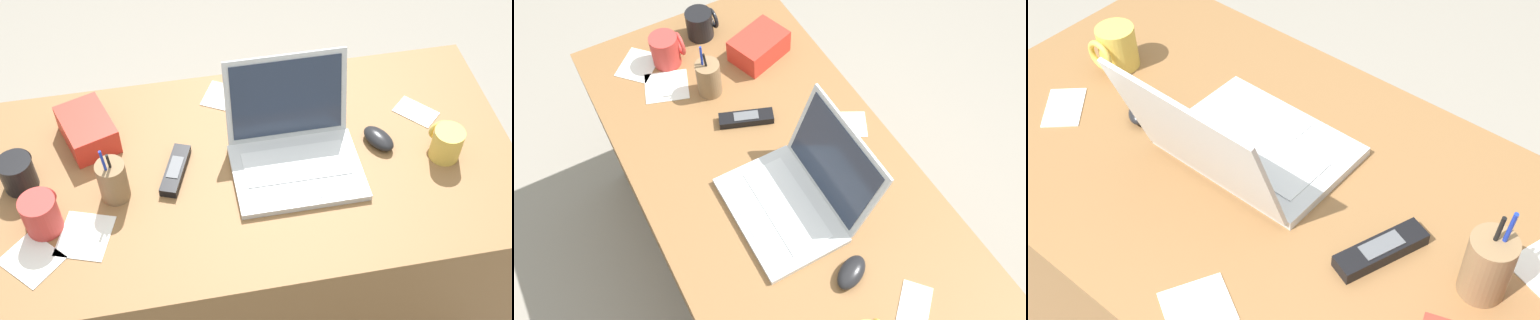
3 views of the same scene
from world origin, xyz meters
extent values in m
plane|color=gray|center=(0.00, 0.00, 0.00)|extent=(6.00, 6.00, 0.00)
cube|color=olive|center=(0.00, 0.00, 0.37)|extent=(1.41, 0.72, 0.74)
cube|color=silver|center=(0.12, -0.05, 0.75)|extent=(0.33, 0.23, 0.02)
cube|color=silver|center=(0.12, -0.03, 0.76)|extent=(0.27, 0.12, 0.00)
cube|color=silver|center=(0.12, -0.12, 0.76)|extent=(0.09, 0.05, 0.00)
cube|color=silver|center=(0.12, 0.11, 0.87)|extent=(0.32, 0.08, 0.23)
cube|color=#283347|center=(0.12, 0.10, 0.87)|extent=(0.29, 0.07, 0.20)
ellipsoid|color=black|center=(0.35, 0.02, 0.76)|extent=(0.09, 0.11, 0.04)
cylinder|color=black|center=(-0.58, 0.05, 0.79)|extent=(0.09, 0.09, 0.09)
torus|color=black|center=(-0.58, 0.10, 0.79)|extent=(0.07, 0.01, 0.07)
cylinder|color=#C63833|center=(-0.52, -0.10, 0.79)|extent=(0.09, 0.09, 0.10)
torus|color=#C63833|center=(-0.52, -0.05, 0.80)|extent=(0.07, 0.01, 0.07)
cube|color=black|center=(-0.19, 0.01, 0.75)|extent=(0.10, 0.16, 0.02)
cube|color=#595B60|center=(-0.19, 0.01, 0.77)|extent=(0.05, 0.08, 0.00)
cylinder|color=olive|center=(-0.35, -0.03, 0.80)|extent=(0.07, 0.07, 0.12)
cylinder|color=#1933B2|center=(-0.35, -0.04, 0.84)|extent=(0.02, 0.01, 0.16)
cylinder|color=black|center=(-0.34, -0.03, 0.83)|extent=(0.01, 0.02, 0.14)
cube|color=red|center=(-0.41, 0.17, 0.78)|extent=(0.17, 0.20, 0.08)
cube|color=white|center=(-0.43, -0.14, 0.74)|extent=(0.16, 0.16, 0.00)
cube|color=white|center=(-0.55, -0.18, 0.74)|extent=(0.17, 0.17, 0.00)
cube|color=white|center=(0.49, 0.11, 0.74)|extent=(0.13, 0.13, 0.00)
cube|color=white|center=(-0.03, 0.27, 0.74)|extent=(0.13, 0.13, 0.00)
camera|label=1|loc=(-0.20, -1.13, 2.14)|focal=48.75mm
camera|label=2|loc=(0.65, -0.37, 1.97)|focal=36.52mm
camera|label=3|loc=(-0.51, 0.64, 1.64)|focal=49.23mm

